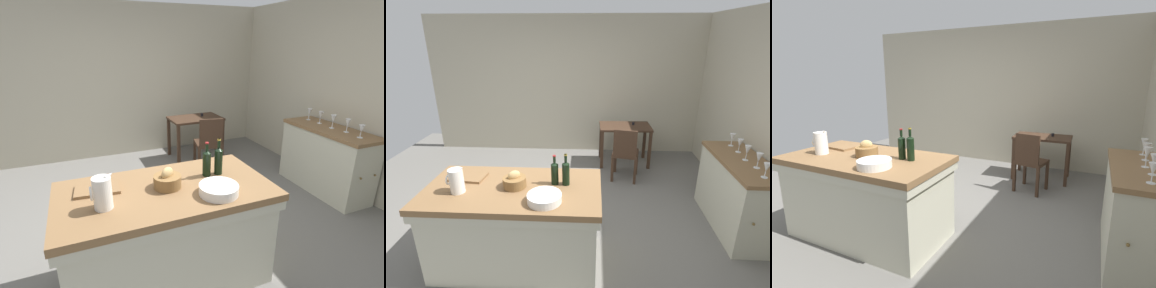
# 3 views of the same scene
# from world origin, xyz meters

# --- Properties ---
(ground_plane) EXTENTS (6.76, 6.76, 0.00)m
(ground_plane) POSITION_xyz_m (0.00, 0.00, 0.00)
(ground_plane) COLOR #66635E
(wall_back) EXTENTS (5.32, 0.12, 2.60)m
(wall_back) POSITION_xyz_m (0.00, 2.60, 1.30)
(wall_back) COLOR #B2AA93
(wall_back) RESTS_ON ground
(wall_right) EXTENTS (0.12, 5.20, 2.60)m
(wall_right) POSITION_xyz_m (2.60, 0.00, 1.30)
(wall_right) COLOR #B2AA93
(wall_right) RESTS_ON ground
(island_table) EXTENTS (1.69, 0.89, 0.87)m
(island_table) POSITION_xyz_m (-0.24, -0.64, 0.47)
(island_table) COLOR brown
(island_table) RESTS_ON ground
(side_cabinet) EXTENTS (0.52, 1.28, 0.89)m
(side_cabinet) POSITION_xyz_m (2.26, 0.09, 0.45)
(side_cabinet) COLOR brown
(side_cabinet) RESTS_ON ground
(writing_desk) EXTENTS (0.91, 0.58, 0.77)m
(writing_desk) POSITION_xyz_m (1.09, 1.93, 0.61)
(writing_desk) COLOR #3D281C
(writing_desk) RESTS_ON ground
(wooden_chair) EXTENTS (0.47, 0.47, 0.89)m
(wooden_chair) POSITION_xyz_m (1.04, 1.25, 0.48)
(wooden_chair) COLOR #3D281C
(wooden_chair) RESTS_ON ground
(pitcher) EXTENTS (0.17, 0.13, 0.27)m
(pitcher) POSITION_xyz_m (-0.73, -0.76, 0.99)
(pitcher) COLOR silver
(pitcher) RESTS_ON island_table
(wash_bowl) EXTENTS (0.30, 0.30, 0.07)m
(wash_bowl) POSITION_xyz_m (0.10, -0.88, 0.91)
(wash_bowl) COLOR silver
(wash_bowl) RESTS_ON island_table
(bread_basket) EXTENTS (0.22, 0.22, 0.17)m
(bread_basket) POSITION_xyz_m (-0.23, -0.63, 0.93)
(bread_basket) COLOR brown
(bread_basket) RESTS_ON island_table
(cutting_board) EXTENTS (0.36, 0.25, 0.02)m
(cutting_board) POSITION_xyz_m (-0.75, -0.48, 0.89)
(cutting_board) COLOR brown
(cutting_board) RESTS_ON island_table
(wine_bottle_dark) EXTENTS (0.07, 0.07, 0.32)m
(wine_bottle_dark) POSITION_xyz_m (0.26, -0.56, 1.00)
(wine_bottle_dark) COLOR black
(wine_bottle_dark) RESTS_ON island_table
(wine_bottle_amber) EXTENTS (0.07, 0.07, 0.30)m
(wine_bottle_amber) POSITION_xyz_m (0.15, -0.55, 1.00)
(wine_bottle_amber) COLOR black
(wine_bottle_amber) RESTS_ON island_table
(wine_glass_far_left) EXTENTS (0.07, 0.07, 0.16)m
(wine_glass_far_left) POSITION_xyz_m (2.26, -0.34, 1.00)
(wine_glass_far_left) COLOR white
(wine_glass_far_left) RESTS_ON side_cabinet
(wine_glass_left) EXTENTS (0.07, 0.07, 0.17)m
(wine_glass_left) POSITION_xyz_m (2.30, -0.12, 1.01)
(wine_glass_left) COLOR white
(wine_glass_left) RESTS_ON side_cabinet
(wine_glass_middle) EXTENTS (0.07, 0.07, 0.18)m
(wine_glass_middle) POSITION_xyz_m (2.27, 0.09, 1.02)
(wine_glass_middle) COLOR white
(wine_glass_middle) RESTS_ON side_cabinet
(wine_glass_right) EXTENTS (0.07, 0.07, 0.17)m
(wine_glass_right) POSITION_xyz_m (2.30, 0.33, 1.01)
(wine_glass_right) COLOR white
(wine_glass_right) RESTS_ON side_cabinet
(wine_glass_far_right) EXTENTS (0.07, 0.07, 0.17)m
(wine_glass_far_right) POSITION_xyz_m (2.31, 0.55, 1.01)
(wine_glass_far_right) COLOR white
(wine_glass_far_right) RESTS_ON side_cabinet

